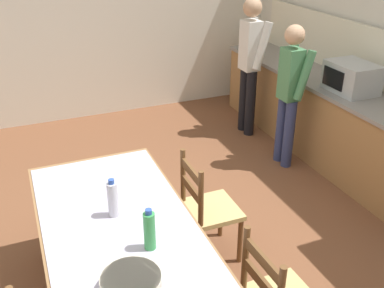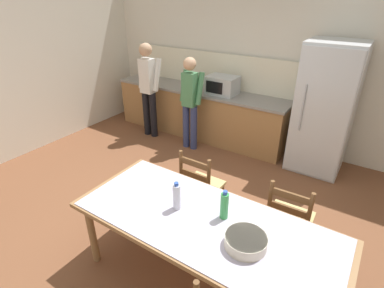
# 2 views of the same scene
# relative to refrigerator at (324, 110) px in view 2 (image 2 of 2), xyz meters

# --- Properties ---
(ground_plane) EXTENTS (8.32, 8.32, 0.00)m
(ground_plane) POSITION_rel_refrigerator_xyz_m (-0.97, -2.19, -0.94)
(ground_plane) COLOR brown
(wall_back) EXTENTS (6.52, 0.12, 2.90)m
(wall_back) POSITION_rel_refrigerator_xyz_m (-0.97, 0.47, 0.51)
(wall_back) COLOR silver
(wall_back) RESTS_ON ground
(wall_left) EXTENTS (0.12, 5.20, 2.90)m
(wall_left) POSITION_rel_refrigerator_xyz_m (-4.23, -2.19, 0.51)
(wall_left) COLOR silver
(wall_left) RESTS_ON ground
(kitchen_counter) EXTENTS (3.30, 0.66, 0.88)m
(kitchen_counter) POSITION_rel_refrigerator_xyz_m (-2.13, 0.04, -0.50)
(kitchen_counter) COLOR #9E7042
(kitchen_counter) RESTS_ON ground
(counter_splashback) EXTENTS (3.26, 0.03, 0.60)m
(counter_splashback) POSITION_rel_refrigerator_xyz_m (-2.13, 0.35, 0.24)
(counter_splashback) COLOR #EFE8CB
(counter_splashback) RESTS_ON kitchen_counter
(refrigerator) EXTENTS (0.75, 0.73, 1.88)m
(refrigerator) POSITION_rel_refrigerator_xyz_m (0.00, 0.00, 0.00)
(refrigerator) COLOR silver
(refrigerator) RESTS_ON ground
(microwave) EXTENTS (0.50, 0.39, 0.30)m
(microwave) POSITION_rel_refrigerator_xyz_m (-1.66, 0.02, 0.09)
(microwave) COLOR #B2B7BC
(microwave) RESTS_ON kitchen_counter
(dining_table) EXTENTS (2.29, 0.97, 0.75)m
(dining_table) POSITION_rel_refrigerator_xyz_m (-0.36, -2.71, -0.26)
(dining_table) COLOR olive
(dining_table) RESTS_ON ground
(bottle_near_centre) EXTENTS (0.07, 0.07, 0.27)m
(bottle_near_centre) POSITION_rel_refrigerator_xyz_m (-0.64, -2.71, -0.07)
(bottle_near_centre) COLOR silver
(bottle_near_centre) RESTS_ON dining_table
(bottle_off_centre) EXTENTS (0.07, 0.07, 0.27)m
(bottle_off_centre) POSITION_rel_refrigerator_xyz_m (-0.24, -2.60, -0.07)
(bottle_off_centre) COLOR green
(bottle_off_centre) RESTS_ON dining_table
(serving_bowl) EXTENTS (0.32, 0.32, 0.09)m
(serving_bowl) POSITION_rel_refrigerator_xyz_m (0.04, -2.79, -0.14)
(serving_bowl) COLOR beige
(serving_bowl) RESTS_ON dining_table
(chair_side_far_left) EXTENTS (0.42, 0.40, 0.91)m
(chair_side_far_left) POSITION_rel_refrigerator_xyz_m (-0.87, -1.94, -0.50)
(chair_side_far_left) COLOR brown
(chair_side_far_left) RESTS_ON ground
(chair_side_far_right) EXTENTS (0.43, 0.41, 0.91)m
(chair_side_far_right) POSITION_rel_refrigerator_xyz_m (0.16, -1.95, -0.50)
(chair_side_far_right) COLOR brown
(chair_side_far_right) RESTS_ON ground
(person_at_sink) EXTENTS (0.42, 0.29, 1.68)m
(person_at_sink) POSITION_rel_refrigerator_xyz_m (-2.86, -0.48, 0.00)
(person_at_sink) COLOR black
(person_at_sink) RESTS_ON ground
(person_at_counter) EXTENTS (0.39, 0.27, 1.55)m
(person_at_counter) POSITION_rel_refrigerator_xyz_m (-1.96, -0.50, -0.07)
(person_at_counter) COLOR navy
(person_at_counter) RESTS_ON ground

